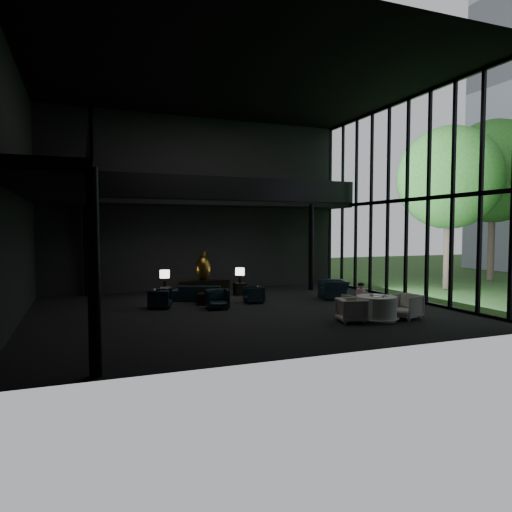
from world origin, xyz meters
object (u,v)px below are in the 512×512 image
object	(u,v)px
bronze_urn	(203,268)
dining_chair_west	(352,308)
lounge_armchair_east	(254,295)
window_armchair	(333,285)
coffee_table	(210,298)
dining_chair_east	(405,304)
sofa	(201,290)
side_table_left	(166,293)
side_table_right	(240,289)
table_lamp_right	(240,272)
lounge_armchair_south	(217,298)
lounge_armchair_west	(160,298)
dining_table	(376,310)
dining_chair_north	(358,303)
console	(203,288)
child	(361,292)
table_lamp_left	(165,275)

from	to	relation	value
bronze_urn	dining_chair_west	world-z (taller)	bronze_urn
lounge_armchair_east	window_armchair	size ratio (longest dim) A/B	0.51
bronze_urn	coffee_table	xyz separation A→B (m)	(-0.19, -1.85, -1.00)
window_armchair	dining_chair_east	distance (m)	4.42
sofa	bronze_urn	bearing A→B (deg)	-87.68
side_table_left	sofa	size ratio (longest dim) A/B	0.23
side_table_right	table_lamp_right	xyz separation A→B (m)	(0.00, -0.01, 0.73)
bronze_urn	side_table_left	distance (m)	1.88
side_table_right	lounge_armchair_south	size ratio (longest dim) A/B	0.67
side_table_right	sofa	xyz separation A→B (m)	(-1.95, -0.90, 0.17)
side_table_right	lounge_armchair_west	world-z (taller)	lounge_armchair_west
coffee_table	lounge_armchair_west	bearing A→B (deg)	-169.09
dining_chair_west	dining_chair_east	bearing A→B (deg)	-82.13
lounge_armchair_east	dining_table	bearing A→B (deg)	30.44
side_table_left	lounge_armchair_west	distance (m)	2.10
dining_chair_north	lounge_armchair_south	bearing A→B (deg)	-44.13
dining_table	lounge_armchair_west	bearing A→B (deg)	142.57
bronze_urn	sofa	world-z (taller)	bronze_urn
console	lounge_armchair_south	size ratio (longest dim) A/B	2.80
window_armchair	child	distance (m)	3.48
dining_chair_east	child	distance (m)	1.46
lounge_armchair_east	dining_chair_west	xyz separation A→B (m)	(1.50, -4.47, 0.10)
child	console	bearing A→B (deg)	-56.45
sofa	child	distance (m)	6.43
lounge_armchair_west	dining_chair_east	bearing A→B (deg)	-101.80
table_lamp_left	dining_table	size ratio (longest dim) A/B	0.47
lounge_armchair_east	dining_chair_west	size ratio (longest dim) A/B	0.77
bronze_urn	lounge_armchair_east	xyz separation A→B (m)	(1.40, -2.29, -0.89)
dining_table	dining_chair_west	bearing A→B (deg)	179.17
bronze_urn	lounge_armchair_west	world-z (taller)	bronze_urn
dining_chair_east	child	size ratio (longest dim) A/B	1.52
sofa	coffee_table	bearing A→B (deg)	121.68
side_table_left	table_lamp_left	distance (m)	0.76
side_table_left	dining_chair_north	size ratio (longest dim) A/B	0.63
dining_table	dining_chair_east	bearing A→B (deg)	-6.92
dining_chair_east	sofa	bearing A→B (deg)	-157.83
lounge_armchair_east	dining_chair_east	distance (m)	5.73
bronze_urn	dining_table	distance (m)	7.81
sofa	dining_table	bearing A→B (deg)	147.43
console	side_table_right	bearing A→B (deg)	-3.04
sofa	lounge_armchair_east	size ratio (longest dim) A/B	3.44
table_lamp_left	lounge_armchair_south	bearing A→B (deg)	-67.14
table_lamp_left	dining_table	bearing A→B (deg)	-51.55
table_lamp_right	sofa	bearing A→B (deg)	-155.58
table_lamp_left	coffee_table	bearing A→B (deg)	-53.14
window_armchair	lounge_armchair_west	bearing A→B (deg)	-78.63
table_lamp_left	lounge_armchair_west	bearing A→B (deg)	-103.57
lounge_armchair_west	lounge_armchair_south	size ratio (longest dim) A/B	0.97
bronze_urn	dining_chair_west	xyz separation A→B (m)	(2.91, -6.76, -0.79)
sofa	dining_chair_east	distance (m)	7.85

